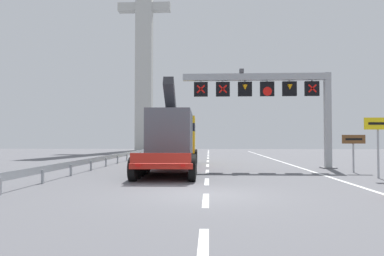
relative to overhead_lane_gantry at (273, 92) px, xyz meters
The scene contains 9 objects.
ground 13.27m from the overhead_lane_gantry, 111.06° to the right, with size 112.00×112.00×0.00m, color #5B5B60.
lane_markings 11.52m from the overhead_lane_gantry, 115.04° to the left, with size 0.20×56.26×0.01m.
edge_line_right 5.38m from the overhead_lane_gantry, 17.11° to the left, with size 0.20×63.00×0.01m, color silver.
overhead_lane_gantry is the anchor object (origin of this frame).
heavy_haul_truck_red 7.25m from the overhead_lane_gantry, behind, with size 3.28×14.11×5.30m.
exit_sign_yellow 7.68m from the overhead_lane_gantry, 55.78° to the right, with size 1.37×0.15×2.98m.
tourist_info_sign_brown 6.02m from the overhead_lane_gantry, 35.76° to the right, with size 1.31×0.15×2.16m.
guardrail_left 13.53m from the overhead_lane_gantry, 154.43° to the left, with size 0.13×37.91×0.76m.
bridge_pylon_distant 42.55m from the overhead_lane_gantry, 112.79° to the left, with size 9.00×2.00×39.63m.
Camera 1 is at (0.13, -12.40, 1.94)m, focal length 33.45 mm.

